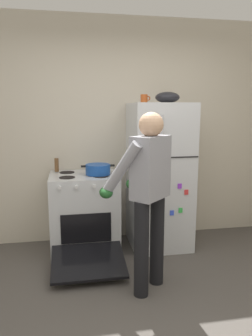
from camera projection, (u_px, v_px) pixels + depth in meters
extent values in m
plane|color=#4C4742|center=(160.00, 334.00, 2.36)|extent=(8.00, 8.00, 0.00)
cube|color=beige|center=(118.00, 131.00, 4.01)|extent=(6.00, 0.10, 2.70)
cube|color=silver|center=(159.00, 176.00, 3.81)|extent=(0.68, 0.68, 1.69)
cube|color=black|center=(169.00, 158.00, 3.43)|extent=(0.67, 0.01, 0.01)
cylinder|color=#B7B7BC|center=(160.00, 209.00, 3.49)|extent=(0.02, 0.02, 0.61)
cylinder|color=#B7B7BC|center=(162.00, 131.00, 3.34)|extent=(0.02, 0.02, 0.32)
cube|color=blue|center=(172.00, 213.00, 3.54)|extent=(0.04, 0.01, 0.06)
cube|color=green|center=(181.00, 210.00, 3.56)|extent=(0.04, 0.01, 0.06)
cube|color=purple|center=(180.00, 186.00, 3.50)|extent=(0.04, 0.01, 0.06)
cube|color=red|center=(186.00, 192.00, 3.53)|extent=(0.04, 0.01, 0.06)
cube|color=silver|center=(84.00, 212.00, 3.72)|extent=(0.76, 0.64, 0.90)
cube|color=black|center=(86.00, 228.00, 3.42)|extent=(0.53, 0.01, 0.32)
cylinder|color=black|center=(67.00, 177.00, 3.47)|extent=(0.17, 0.17, 0.01)
cylinder|color=black|center=(101.00, 176.00, 3.53)|extent=(0.17, 0.17, 0.01)
cylinder|color=black|center=(67.00, 172.00, 3.75)|extent=(0.17, 0.17, 0.01)
cylinder|color=black|center=(98.00, 171.00, 3.81)|extent=(0.17, 0.17, 0.01)
cylinder|color=silver|center=(60.00, 188.00, 3.28)|extent=(0.04, 0.03, 0.04)
cylinder|color=silver|center=(76.00, 187.00, 3.31)|extent=(0.04, 0.03, 0.04)
cylinder|color=silver|center=(94.00, 186.00, 3.34)|extent=(0.04, 0.03, 0.04)
cylinder|color=silver|center=(110.00, 185.00, 3.37)|extent=(0.04, 0.03, 0.04)
cube|color=black|center=(88.00, 261.00, 3.20)|extent=(0.72, 0.57, 0.14)
cylinder|color=black|center=(141.00, 249.00, 2.79)|extent=(0.13, 0.13, 0.86)
cylinder|color=black|center=(157.00, 240.00, 2.99)|extent=(0.13, 0.13, 0.86)
cube|color=gray|center=(151.00, 167.00, 2.77)|extent=(0.40, 0.39, 0.54)
sphere|color=tan|center=(151.00, 125.00, 2.70)|extent=(0.21, 0.21, 0.21)
sphere|color=#2E2E2E|center=(151.00, 129.00, 2.71)|extent=(0.15, 0.15, 0.15)
cylinder|color=gray|center=(121.00, 169.00, 2.70)|extent=(0.34, 0.36, 0.50)
cylinder|color=gray|center=(147.00, 163.00, 3.02)|extent=(0.34, 0.36, 0.50)
ellipsoid|color=#1E5123|center=(106.00, 192.00, 2.84)|extent=(0.12, 0.18, 0.10)
ellipsoid|color=#1E5123|center=(132.00, 184.00, 3.16)|extent=(0.12, 0.18, 0.10)
cylinder|color=#19479E|center=(98.00, 169.00, 3.61)|extent=(0.28, 0.28, 0.11)
cube|color=black|center=(83.00, 166.00, 3.58)|extent=(0.05, 0.03, 0.02)
cube|color=black|center=(112.00, 165.00, 3.63)|extent=(0.05, 0.03, 0.02)
cylinder|color=#B24C1E|center=(144.00, 99.00, 3.66)|extent=(0.08, 0.08, 0.10)
torus|color=#B24C1E|center=(148.00, 98.00, 3.67)|extent=(0.06, 0.01, 0.06)
cylinder|color=brown|center=(57.00, 165.00, 3.77)|extent=(0.05, 0.05, 0.16)
ellipsoid|color=black|center=(167.00, 97.00, 3.66)|extent=(0.28, 0.28, 0.12)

